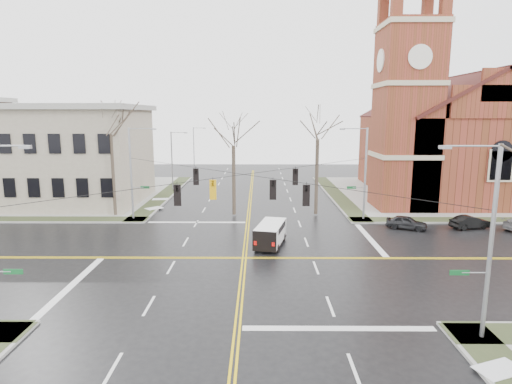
{
  "coord_description": "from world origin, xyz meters",
  "views": [
    {
      "loc": [
        1.05,
        -30.03,
        10.39
      ],
      "look_at": [
        0.82,
        6.0,
        3.84
      ],
      "focal_mm": 30.0,
      "sensor_mm": 36.0,
      "label": 1
    }
  ],
  "objects_px": {
    "parked_car_b": "(470,222)",
    "parked_car_a": "(406,222)",
    "signal_pole_nw": "(133,171)",
    "tree_nw_near": "(233,141)",
    "signal_pole_se": "(488,238)",
    "cargo_van": "(271,232)",
    "church": "(446,130)",
    "streetlight_north_a": "(173,159)",
    "signal_pole_ne": "(364,171)",
    "tree_ne": "(318,134)",
    "tree_nw_far": "(111,129)",
    "streetlight_north_b": "(195,147)"
  },
  "relations": [
    {
      "from": "streetlight_north_a",
      "to": "parked_car_b",
      "type": "height_order",
      "value": "streetlight_north_a"
    },
    {
      "from": "parked_car_a",
      "to": "streetlight_north_b",
      "type": "bearing_deg",
      "value": 56.96
    },
    {
      "from": "signal_pole_se",
      "to": "cargo_van",
      "type": "height_order",
      "value": "signal_pole_se"
    },
    {
      "from": "signal_pole_nw",
      "to": "parked_car_b",
      "type": "relative_size",
      "value": 2.45
    },
    {
      "from": "parked_car_a",
      "to": "tree_nw_far",
      "type": "relative_size",
      "value": 0.29
    },
    {
      "from": "church",
      "to": "tree_nw_far",
      "type": "bearing_deg",
      "value": -163.11
    },
    {
      "from": "streetlight_north_a",
      "to": "parked_car_b",
      "type": "bearing_deg",
      "value": -32.18
    },
    {
      "from": "cargo_van",
      "to": "signal_pole_se",
      "type": "bearing_deg",
      "value": -44.86
    },
    {
      "from": "signal_pole_ne",
      "to": "parked_car_b",
      "type": "relative_size",
      "value": 2.45
    },
    {
      "from": "signal_pole_se",
      "to": "tree_ne",
      "type": "height_order",
      "value": "tree_ne"
    },
    {
      "from": "church",
      "to": "parked_car_b",
      "type": "height_order",
      "value": "church"
    },
    {
      "from": "streetlight_north_a",
      "to": "tree_ne",
      "type": "distance_m",
      "value": 23.14
    },
    {
      "from": "cargo_van",
      "to": "parked_car_a",
      "type": "xyz_separation_m",
      "value": [
        12.6,
        4.98,
        -0.45
      ]
    },
    {
      "from": "streetlight_north_b",
      "to": "parked_car_a",
      "type": "distance_m",
      "value": 47.35
    },
    {
      "from": "parked_car_b",
      "to": "parked_car_a",
      "type": "bearing_deg",
      "value": 77.01
    },
    {
      "from": "parked_car_b",
      "to": "tree_nw_near",
      "type": "relative_size",
      "value": 0.34
    },
    {
      "from": "tree_ne",
      "to": "signal_pole_nw",
      "type": "bearing_deg",
      "value": -173.42
    },
    {
      "from": "signal_pole_ne",
      "to": "tree_ne",
      "type": "distance_m",
      "value": 5.94
    },
    {
      "from": "signal_pole_ne",
      "to": "streetlight_north_b",
      "type": "relative_size",
      "value": 1.12
    },
    {
      "from": "streetlight_north_b",
      "to": "streetlight_north_a",
      "type": "bearing_deg",
      "value": -90.0
    },
    {
      "from": "signal_pole_nw",
      "to": "tree_nw_near",
      "type": "xyz_separation_m",
      "value": [
        9.82,
        1.79,
        2.81
      ]
    },
    {
      "from": "signal_pole_se",
      "to": "signal_pole_ne",
      "type": "bearing_deg",
      "value": 90.0
    },
    {
      "from": "tree_nw_far",
      "to": "tree_ne",
      "type": "xyz_separation_m",
      "value": [
        20.82,
        0.54,
        -0.5
      ]
    },
    {
      "from": "church",
      "to": "signal_pole_ne",
      "type": "height_order",
      "value": "church"
    },
    {
      "from": "church",
      "to": "streetlight_north_a",
      "type": "xyz_separation_m",
      "value": [
        -35.42,
        3.22,
        -3.97
      ]
    },
    {
      "from": "parked_car_a",
      "to": "parked_car_b",
      "type": "relative_size",
      "value": 0.99
    },
    {
      "from": "signal_pole_nw",
      "to": "tree_ne",
      "type": "relative_size",
      "value": 0.77
    },
    {
      "from": "church",
      "to": "cargo_van",
      "type": "distance_m",
      "value": 32.2
    },
    {
      "from": "church",
      "to": "signal_pole_nw",
      "type": "distance_m",
      "value": 38.61
    },
    {
      "from": "signal_pole_nw",
      "to": "tree_nw_far",
      "type": "height_order",
      "value": "tree_nw_far"
    },
    {
      "from": "church",
      "to": "parked_car_a",
      "type": "relative_size",
      "value": 7.6
    },
    {
      "from": "signal_pole_nw",
      "to": "parked_car_a",
      "type": "xyz_separation_m",
      "value": [
        25.97,
        -3.33,
        -4.33
      ]
    },
    {
      "from": "church",
      "to": "parked_car_b",
      "type": "relative_size",
      "value": 7.5
    },
    {
      "from": "signal_pole_nw",
      "to": "parked_car_a",
      "type": "distance_m",
      "value": 26.54
    },
    {
      "from": "tree_nw_near",
      "to": "signal_pole_nw",
      "type": "bearing_deg",
      "value": -169.67
    },
    {
      "from": "signal_pole_ne",
      "to": "tree_nw_far",
      "type": "xyz_separation_m",
      "value": [
        -25.11,
        1.57,
        4.02
      ]
    },
    {
      "from": "cargo_van",
      "to": "tree_ne",
      "type": "relative_size",
      "value": 0.43
    },
    {
      "from": "parked_car_a",
      "to": "tree_ne",
      "type": "relative_size",
      "value": 0.31
    },
    {
      "from": "signal_pole_se",
      "to": "tree_nw_far",
      "type": "bearing_deg",
      "value": 135.62
    },
    {
      "from": "signal_pole_se",
      "to": "cargo_van",
      "type": "xyz_separation_m",
      "value": [
        -9.28,
        14.68,
        -3.88
      ]
    },
    {
      "from": "parked_car_a",
      "to": "parked_car_b",
      "type": "xyz_separation_m",
      "value": [
        5.92,
        0.19,
        -0.01
      ]
    },
    {
      "from": "signal_pole_nw",
      "to": "tree_ne",
      "type": "bearing_deg",
      "value": 6.58
    },
    {
      "from": "signal_pole_nw",
      "to": "parked_car_a",
      "type": "relative_size",
      "value": 2.49
    },
    {
      "from": "tree_ne",
      "to": "streetlight_north_a",
      "type": "bearing_deg",
      "value": 140.88
    },
    {
      "from": "signal_pole_nw",
      "to": "tree_nw_near",
      "type": "distance_m",
      "value": 10.37
    },
    {
      "from": "cargo_van",
      "to": "parked_car_a",
      "type": "bearing_deg",
      "value": 34.44
    },
    {
      "from": "church",
      "to": "parked_car_a",
      "type": "distance_m",
      "value": 20.96
    },
    {
      "from": "signal_pole_ne",
      "to": "parked_car_a",
      "type": "distance_m",
      "value": 6.4
    },
    {
      "from": "signal_pole_nw",
      "to": "streetlight_north_a",
      "type": "height_order",
      "value": "signal_pole_nw"
    },
    {
      "from": "signal_pole_ne",
      "to": "parked_car_b",
      "type": "xyz_separation_m",
      "value": [
        9.25,
        -3.14,
        -4.35
      ]
    }
  ]
}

